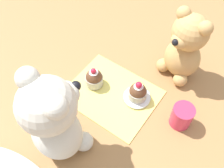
# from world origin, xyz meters

# --- Properties ---
(ground_plane) EXTENTS (4.00, 4.00, 0.00)m
(ground_plane) POSITION_xyz_m (0.00, 0.00, 0.00)
(ground_plane) COLOR #9E7042
(knitted_placemat) EXTENTS (0.26, 0.21, 0.01)m
(knitted_placemat) POSITION_xyz_m (0.00, 0.00, 0.00)
(knitted_placemat) COLOR #E0D166
(knitted_placemat) RESTS_ON ground_plane
(teddy_bear_cream) EXTENTS (0.15, 0.15, 0.28)m
(teddy_bear_cream) POSITION_xyz_m (0.02, 0.20, 0.14)
(teddy_bear_cream) COLOR beige
(teddy_bear_cream) RESTS_ON ground_plane
(teddy_bear_tan) EXTENTS (0.14, 0.13, 0.23)m
(teddy_bear_tan) POSITION_xyz_m (-0.12, -0.19, 0.11)
(teddy_bear_tan) COLOR tan
(teddy_bear_tan) RESTS_ON ground_plane
(cupcake_near_cream_bear) EXTENTS (0.05, 0.05, 0.07)m
(cupcake_near_cream_bear) POSITION_xyz_m (0.07, 0.00, 0.03)
(cupcake_near_cream_bear) COLOR #B2ADA3
(cupcake_near_cream_bear) RESTS_ON knitted_placemat
(saucer_plate) EXTENTS (0.08, 0.08, 0.01)m
(saucer_plate) POSITION_xyz_m (-0.07, -0.03, 0.01)
(saucer_plate) COLOR silver
(saucer_plate) RESTS_ON knitted_placemat
(cupcake_near_tan_bear) EXTENTS (0.05, 0.05, 0.07)m
(cupcake_near_tan_bear) POSITION_xyz_m (-0.07, -0.03, 0.04)
(cupcake_near_tan_bear) COLOR #B2ADA3
(cupcake_near_tan_bear) RESTS_ON saucer_plate
(juice_glass) EXTENTS (0.06, 0.06, 0.07)m
(juice_glass) POSITION_xyz_m (-0.21, -0.04, 0.03)
(juice_glass) COLOR #DB3356
(juice_glass) RESTS_ON ground_plane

